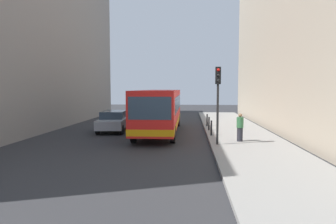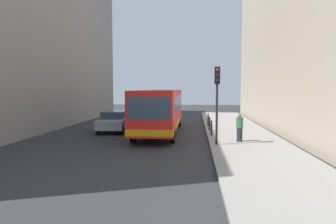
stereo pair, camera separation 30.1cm
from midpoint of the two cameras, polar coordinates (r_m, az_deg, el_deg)
name	(u,v)px [view 1 (the left image)]	position (r m, az deg, el deg)	size (l,w,h in m)	color
ground_plane	(155,140)	(18.26, -2.94, -5.38)	(80.00, 80.00, 0.00)	#2D2D30
sidewalk	(246,140)	(18.38, 14.08, -5.21)	(4.40, 40.00, 0.15)	gray
building_left	(7,27)	(26.21, -28.44, 13.93)	(7.00, 32.00, 15.33)	gray
building_right	(328,10)	(24.33, 27.69, 16.73)	(7.00, 32.00, 16.99)	#B2A38C
bus	(160,108)	(21.20, -1.93, 0.69)	(2.57, 11.03, 3.00)	red
car_beside_bus	(114,121)	(22.43, -10.60, -1.59)	(2.12, 4.52, 1.48)	#A5A8AD
traffic_light	(218,91)	(16.08, 8.87, 4.00)	(0.28, 0.33, 4.10)	black
bollard_near	(211,128)	(19.34, 7.74, -2.99)	(0.11, 0.11, 0.95)	black
bollard_mid	(209,124)	(21.71, 7.35, -2.17)	(0.11, 0.11, 0.95)	black
bollard_far	(207,120)	(24.08, 7.04, -1.52)	(0.11, 0.11, 0.95)	black
pedestrian_near_signal	(240,127)	(17.44, 12.95, -2.87)	(0.38, 0.38, 1.58)	#26262D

